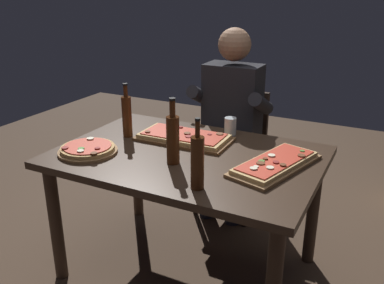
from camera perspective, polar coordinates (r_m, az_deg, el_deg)
The scene contains 11 objects.
ground_plane at distance 2.65m, azimuth -0.51°, elevation -16.51°, with size 6.40×6.40×0.00m, color #4C3828.
dining_table at distance 2.32m, azimuth -0.56°, elevation -3.74°, with size 1.40×0.96×0.74m.
pizza_rectangular_front at distance 2.47m, azimuth -1.09°, elevation 0.67°, with size 0.55×0.29×0.05m.
pizza_rectangular_left at distance 2.15m, azimuth 11.13°, elevation -2.88°, with size 0.37×0.58×0.05m.
pizza_round_far at distance 2.35m, azimuth -13.83°, elevation -0.97°, with size 0.32×0.32×0.05m.
wine_bottle_dark at distance 2.53m, azimuth -8.75°, elevation 3.56°, with size 0.06×0.06×0.32m.
oil_bottle_amber at distance 1.86m, azimuth 0.73°, elevation -2.65°, with size 0.06×0.06×0.33m.
vinegar_bottle_green at distance 2.12m, azimuth -2.59°, elevation 0.54°, with size 0.07×0.07×0.34m.
tumbler_near_camera at distance 2.56m, azimuth 5.16°, elevation 1.99°, with size 0.07×0.07×0.11m.
diner_chair at distance 3.13m, azimuth 5.78°, elevation -0.37°, with size 0.44×0.44×0.87m.
seated_diner at distance 2.94m, azimuth 5.10°, elevation 3.54°, with size 0.53×0.41×1.33m.
Camera 1 is at (0.98, -1.87, 1.61)m, focal length 39.69 mm.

